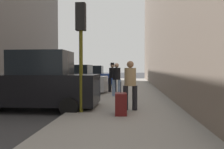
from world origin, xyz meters
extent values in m
plane|color=#38383A|center=(0.00, 0.00, 0.00)|extent=(120.00, 120.00, 0.00)
cube|color=gray|center=(6.00, 0.00, 0.07)|extent=(4.00, 40.00, 0.15)
cube|color=black|center=(2.60, -1.83, 0.82)|extent=(4.62, 1.88, 1.10)
cube|color=black|center=(2.80, -1.83, 1.80)|extent=(2.08, 1.58, 0.90)
cylinder|color=black|center=(1.10, -0.93, 0.32)|extent=(0.64, 0.23, 0.64)
cylinder|color=black|center=(4.09, -0.90, 0.32)|extent=(0.64, 0.23, 0.64)
cylinder|color=black|center=(4.10, -2.74, 0.32)|extent=(0.64, 0.23, 0.64)
cube|color=#B7BABF|center=(2.60, 2.96, 0.69)|extent=(4.24, 1.93, 0.84)
cube|color=black|center=(2.80, 2.95, 1.44)|extent=(1.92, 1.60, 0.70)
cylinder|color=black|center=(1.25, 3.91, 0.32)|extent=(0.64, 0.23, 0.64)
cylinder|color=black|center=(1.22, 2.07, 0.32)|extent=(0.64, 0.23, 0.64)
cylinder|color=black|center=(3.98, 3.85, 0.32)|extent=(0.64, 0.23, 0.64)
cylinder|color=black|center=(3.95, 2.01, 0.32)|extent=(0.64, 0.23, 0.64)
cube|color=navy|center=(2.60, 8.50, 0.69)|extent=(4.23, 1.90, 0.84)
cube|color=black|center=(2.80, 8.51, 1.44)|extent=(1.91, 1.59, 0.70)
cylinder|color=black|center=(1.22, 9.40, 0.32)|extent=(0.64, 0.23, 0.64)
cylinder|color=black|center=(1.25, 7.56, 0.32)|extent=(0.64, 0.23, 0.64)
cylinder|color=black|center=(3.95, 9.44, 0.32)|extent=(0.64, 0.23, 0.64)
cylinder|color=black|center=(3.98, 7.60, 0.32)|extent=(0.64, 0.23, 0.64)
cylinder|color=red|center=(4.45, 4.00, 0.43)|extent=(0.22, 0.22, 0.55)
sphere|color=red|center=(4.45, 4.00, 0.76)|extent=(0.20, 0.20, 0.20)
cylinder|color=red|center=(4.29, 4.00, 0.45)|extent=(0.10, 0.09, 0.09)
cylinder|color=red|center=(4.61, 4.00, 0.45)|extent=(0.10, 0.09, 0.09)
cylinder|color=#514C0F|center=(4.50, -2.69, 1.95)|extent=(0.12, 0.12, 3.60)
cube|color=black|center=(4.50, -2.69, 3.30)|extent=(0.32, 0.24, 0.90)
sphere|color=red|center=(4.50, -2.56, 3.58)|extent=(0.14, 0.14, 0.14)
sphere|color=yellow|center=(4.50, -2.56, 3.30)|extent=(0.14, 0.14, 0.14)
sphere|color=green|center=(4.50, -2.56, 3.02)|extent=(0.14, 0.14, 0.14)
cylinder|color=black|center=(5.97, -2.22, 0.57)|extent=(0.18, 0.18, 0.85)
cylinder|color=black|center=(6.29, -2.21, 0.57)|extent=(0.18, 0.18, 0.85)
cylinder|color=tan|center=(6.13, -2.21, 1.31)|extent=(0.41, 0.41, 0.62)
sphere|color=#997051|center=(6.13, -2.21, 1.74)|extent=(0.24, 0.24, 0.24)
cylinder|color=#728CB2|center=(5.57, 1.47, 0.57)|extent=(0.21, 0.21, 0.85)
cylinder|color=#728CB2|center=(5.25, 1.53, 0.57)|extent=(0.21, 0.21, 0.85)
cylinder|color=black|center=(5.41, 1.50, 1.31)|extent=(0.47, 0.47, 0.62)
sphere|color=tan|center=(5.41, 1.50, 1.74)|extent=(0.24, 0.24, 0.24)
cylinder|color=black|center=(5.19, 3.39, 0.57)|extent=(0.18, 0.18, 0.85)
cylinder|color=black|center=(4.87, 3.39, 0.57)|extent=(0.18, 0.18, 0.85)
cylinder|color=black|center=(5.03, 3.39, 1.31)|extent=(0.41, 0.41, 0.62)
sphere|color=tan|center=(5.03, 3.39, 1.74)|extent=(0.24, 0.24, 0.24)
cylinder|color=black|center=(5.03, 3.39, 1.81)|extent=(0.34, 0.34, 0.02)
cylinder|color=black|center=(5.03, 3.39, 1.87)|extent=(0.23, 0.23, 0.11)
cube|color=#591414|center=(5.84, -2.99, 0.49)|extent=(0.40, 0.58, 0.68)
cylinder|color=#333333|center=(5.84, -2.99, 1.01)|extent=(0.02, 0.02, 0.36)
camera|label=1|loc=(6.15, -9.81, 1.63)|focal=35.00mm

